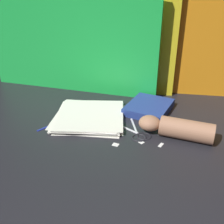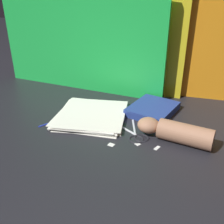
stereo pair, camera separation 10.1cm
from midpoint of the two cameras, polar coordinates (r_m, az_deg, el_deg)
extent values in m
plane|color=black|center=(1.04, 4.23, -2.80)|extent=(6.00, 6.00, 0.00)
cube|color=green|center=(1.34, -5.03, 15.11)|extent=(0.86, 0.20, 0.49)
cube|color=yellow|center=(1.29, 5.42, 16.03)|extent=(0.56, 0.08, 0.56)
cube|color=orange|center=(1.30, 20.89, 14.12)|extent=(0.73, 0.07, 0.54)
cube|color=white|center=(1.10, -1.79, -1.06)|extent=(0.29, 0.30, 0.00)
cube|color=white|center=(1.09, -1.67, -1.06)|extent=(0.28, 0.29, 0.00)
cube|color=white|center=(1.09, -1.86, -0.84)|extent=(0.27, 0.28, 0.00)
cube|color=white|center=(1.09, -2.17, -0.72)|extent=(0.28, 0.29, 0.00)
cube|color=white|center=(1.09, -2.13, -0.47)|extent=(0.28, 0.29, 0.00)
cube|color=white|center=(1.09, -1.62, -0.41)|extent=(0.28, 0.30, 0.00)
cube|color=navy|center=(1.15, 11.36, 0.57)|extent=(0.24, 0.26, 0.03)
sphere|color=silver|center=(0.98, 8.07, -4.80)|extent=(0.01, 0.01, 0.01)
cylinder|color=silver|center=(1.01, 5.71, -3.56)|extent=(0.09, 0.08, 0.01)
torus|color=black|center=(0.96, 9.48, -5.53)|extent=(0.08, 0.08, 0.01)
cylinder|color=silver|center=(1.03, 7.65, -3.16)|extent=(0.03, 0.11, 0.01)
torus|color=black|center=(0.95, 8.33, -5.79)|extent=(0.07, 0.07, 0.01)
cylinder|color=#A87556|center=(0.96, 18.59, -4.67)|extent=(0.20, 0.12, 0.07)
ellipsoid|color=#A87556|center=(0.98, 10.89, -2.91)|extent=(0.10, 0.10, 0.06)
cube|color=white|center=(0.93, 8.72, -6.99)|extent=(0.02, 0.02, 0.00)
cube|color=white|center=(0.92, 12.90, -7.72)|extent=(0.02, 0.03, 0.00)
cube|color=white|center=(0.92, 3.00, -7.21)|extent=(0.03, 0.03, 0.00)
cylinder|color=#2333B2|center=(1.08, -9.81, -1.98)|extent=(0.10, 0.11, 0.01)
camera|label=1|loc=(0.05, -87.14, 1.43)|focal=42.00mm
camera|label=2|loc=(0.05, 92.86, -1.43)|focal=42.00mm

